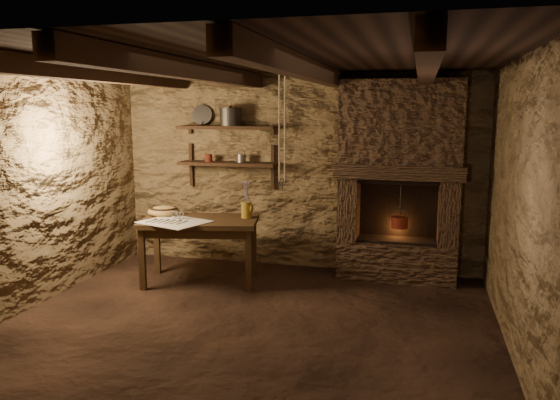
% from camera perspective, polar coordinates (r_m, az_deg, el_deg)
% --- Properties ---
extents(floor, '(4.50, 4.50, 0.00)m').
position_cam_1_polar(floor, '(5.20, -3.27, -12.86)').
color(floor, black).
rests_on(floor, ground).
extents(back_wall, '(4.50, 0.04, 2.40)m').
position_cam_1_polar(back_wall, '(6.78, 1.78, 2.93)').
color(back_wall, brown).
rests_on(back_wall, floor).
extents(front_wall, '(4.50, 0.04, 2.40)m').
position_cam_1_polar(front_wall, '(3.07, -14.95, -5.49)').
color(front_wall, brown).
rests_on(front_wall, floor).
extents(left_wall, '(0.04, 4.00, 2.40)m').
position_cam_1_polar(left_wall, '(5.95, -24.50, 1.15)').
color(left_wall, brown).
rests_on(left_wall, floor).
extents(right_wall, '(0.04, 4.00, 2.40)m').
position_cam_1_polar(right_wall, '(4.70, 23.69, -0.81)').
color(right_wall, brown).
rests_on(right_wall, floor).
extents(ceiling, '(4.50, 4.00, 0.04)m').
position_cam_1_polar(ceiling, '(4.83, -3.55, 14.52)').
color(ceiling, black).
rests_on(ceiling, back_wall).
extents(beam_far_left, '(0.14, 3.95, 0.16)m').
position_cam_1_polar(beam_far_left, '(5.47, -19.04, 12.49)').
color(beam_far_left, black).
rests_on(beam_far_left, ceiling).
extents(beam_mid_left, '(0.14, 3.95, 0.16)m').
position_cam_1_polar(beam_mid_left, '(4.99, -9.15, 13.22)').
color(beam_mid_left, black).
rests_on(beam_mid_left, ceiling).
extents(beam_mid_right, '(0.14, 3.95, 0.16)m').
position_cam_1_polar(beam_mid_right, '(4.69, 2.45, 13.57)').
color(beam_mid_right, black).
rests_on(beam_mid_right, ceiling).
extents(beam_far_right, '(0.14, 3.95, 0.16)m').
position_cam_1_polar(beam_far_right, '(4.59, 15.11, 13.35)').
color(beam_far_right, black).
rests_on(beam_far_right, ceiling).
extents(shelf_lower, '(1.25, 0.30, 0.04)m').
position_cam_1_polar(shelf_lower, '(6.86, -5.48, 3.80)').
color(shelf_lower, black).
rests_on(shelf_lower, back_wall).
extents(shelf_upper, '(1.25, 0.30, 0.04)m').
position_cam_1_polar(shelf_upper, '(6.83, -5.54, 7.56)').
color(shelf_upper, black).
rests_on(shelf_upper, back_wall).
extents(hearth, '(1.43, 0.51, 2.30)m').
position_cam_1_polar(hearth, '(6.39, 12.32, 2.55)').
color(hearth, '#35251A').
rests_on(hearth, floor).
extents(work_table, '(1.43, 1.00, 0.74)m').
position_cam_1_polar(work_table, '(6.34, -8.33, -5.01)').
color(work_table, black).
rests_on(work_table, floor).
extents(linen_cloth, '(0.83, 0.76, 0.01)m').
position_cam_1_polar(linen_cloth, '(6.13, -10.97, -2.25)').
color(linen_cloth, beige).
rests_on(linen_cloth, work_table).
extents(pewter_cutlery_row, '(0.61, 0.41, 0.01)m').
position_cam_1_polar(pewter_cutlery_row, '(6.10, -11.06, -2.20)').
color(pewter_cutlery_row, gray).
rests_on(pewter_cutlery_row, linen_cloth).
extents(drinking_glasses, '(0.22, 0.07, 0.09)m').
position_cam_1_polar(drinking_glasses, '(6.22, -10.28, -1.59)').
color(drinking_glasses, white).
rests_on(drinking_glasses, linen_cloth).
extents(stoneware_jug, '(0.15, 0.15, 0.42)m').
position_cam_1_polar(stoneware_jug, '(6.23, -3.50, -0.23)').
color(stoneware_jug, olive).
rests_on(stoneware_jug, work_table).
extents(wooden_bowl, '(0.37, 0.37, 0.13)m').
position_cam_1_polar(wooden_bowl, '(6.55, -12.05, -1.18)').
color(wooden_bowl, '#A48347').
rests_on(wooden_bowl, work_table).
extents(iron_stockpot, '(0.34, 0.34, 0.20)m').
position_cam_1_polar(iron_stockpot, '(6.81, -5.20, 8.57)').
color(iron_stockpot, '#2A2825').
rests_on(iron_stockpot, shelf_upper).
extents(tin_pan, '(0.27, 0.16, 0.26)m').
position_cam_1_polar(tin_pan, '(7.05, -8.15, 8.78)').
color(tin_pan, gray).
rests_on(tin_pan, shelf_upper).
extents(small_kettle, '(0.15, 0.11, 0.16)m').
position_cam_1_polar(small_kettle, '(6.79, -4.06, 4.37)').
color(small_kettle, gray).
rests_on(small_kettle, shelf_lower).
extents(rusty_tin, '(0.12, 0.12, 0.09)m').
position_cam_1_polar(rusty_tin, '(6.94, -7.48, 4.39)').
color(rusty_tin, '#5F1E13').
rests_on(rusty_tin, shelf_lower).
extents(red_pot, '(0.21, 0.20, 0.54)m').
position_cam_1_polar(red_pot, '(6.43, 12.39, -2.22)').
color(red_pot, maroon).
rests_on(red_pot, hearth).
extents(hanging_ropes, '(0.08, 0.08, 1.20)m').
position_cam_1_polar(hanging_ropes, '(5.81, 0.21, 7.76)').
color(hanging_ropes, beige).
rests_on(hanging_ropes, ceiling).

